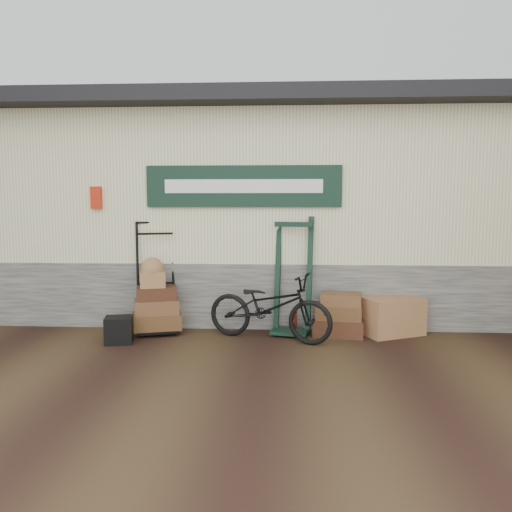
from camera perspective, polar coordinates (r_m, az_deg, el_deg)
The scene contains 8 objects.
ground at distance 5.97m, azimuth 0.76°, elevation -10.79°, with size 80.00×80.00×0.00m, color black.
station_building at distance 8.44m, azimuth 1.54°, elevation 5.34°, with size 14.40×4.10×3.20m.
porter_trolley at distance 6.85m, azimuth -11.39°, elevation -2.22°, with size 0.76×0.57×1.51m, color black, non-canonical shape.
green_barrow at distance 6.63m, azimuth 4.23°, elevation -2.23°, with size 0.56×0.47×1.55m, color black, non-canonical shape.
suitcase_stack at distance 6.65m, azimuth 9.43°, elevation -6.55°, with size 0.64×0.40×0.57m, color #3D2513, non-canonical shape.
wicker_hamper at distance 6.87m, azimuth 15.20°, elevation -6.58°, with size 0.76×0.50×0.50m, color olive.
black_trunk at distance 6.47m, azimuth -15.39°, elevation -8.15°, with size 0.33×0.28×0.33m, color black.
bicycle at distance 6.31m, azimuth 1.54°, elevation -5.38°, with size 1.64×0.57×0.96m, color black.
Camera 1 is at (0.24, -5.70, 1.75)m, focal length 35.00 mm.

